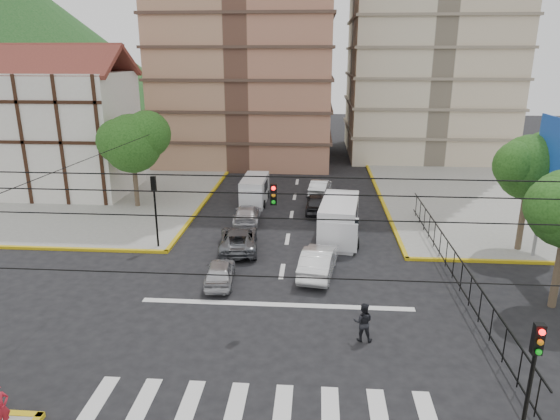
# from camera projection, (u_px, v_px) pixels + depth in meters

# --- Properties ---
(ground) EXTENTS (160.00, 160.00, 0.00)m
(ground) POSITION_uv_depth(u_px,v_px,m) (274.00, 317.00, 22.60)
(ground) COLOR black
(ground) RESTS_ON ground
(sidewalk_nw) EXTENTS (26.00, 26.00, 0.15)m
(sidewalk_nw) POSITION_uv_depth(u_px,v_px,m) (63.00, 191.00, 43.02)
(sidewalk_nw) COLOR gray
(sidewalk_nw) RESTS_ON ground
(sidewalk_ne) EXTENTS (26.00, 26.00, 0.15)m
(sidewalk_ne) POSITION_uv_depth(u_px,v_px,m) (542.00, 201.00, 40.19)
(sidewalk_ne) COLOR gray
(sidewalk_ne) RESTS_ON ground
(crosswalk_stripes) EXTENTS (12.00, 2.40, 0.01)m
(crosswalk_stripes) POSITION_uv_depth(u_px,v_px,m) (259.00, 406.00, 16.89)
(crosswalk_stripes) COLOR silver
(crosswalk_stripes) RESTS_ON ground
(stop_line) EXTENTS (13.00, 0.40, 0.01)m
(stop_line) POSITION_uv_depth(u_px,v_px,m) (276.00, 305.00, 23.74)
(stop_line) COLOR silver
(stop_line) RESTS_ON ground
(tudor_building) EXTENTS (10.80, 8.05, 12.23)m
(tudor_building) POSITION_uv_depth(u_px,v_px,m) (67.00, 131.00, 41.39)
(tudor_building) COLOR silver
(tudor_building) RESTS_ON ground
(distant_hill) EXTENTS (70.00, 70.00, 28.00)m
(distant_hill) POSITION_uv_depth(u_px,v_px,m) (0.00, 38.00, 88.86)
(distant_hill) COLOR #17461A
(distant_hill) RESTS_ON ground
(park_fence) EXTENTS (0.10, 22.50, 1.66)m
(park_fence) POSITION_uv_depth(u_px,v_px,m) (452.00, 281.00, 26.24)
(park_fence) COLOR black
(park_fence) RESTS_ON ground
(tree_park_c) EXTENTS (4.65, 3.80, 7.25)m
(tree_park_c) POSITION_uv_depth(u_px,v_px,m) (532.00, 165.00, 28.58)
(tree_park_c) COLOR #473828
(tree_park_c) RESTS_ON ground
(tree_tudor) EXTENTS (5.39, 4.40, 7.43)m
(tree_tudor) POSITION_uv_depth(u_px,v_px,m) (133.00, 141.00, 37.11)
(tree_tudor) COLOR #473828
(tree_tudor) RESTS_ON ground
(traffic_light_se) EXTENTS (0.28, 0.22, 4.40)m
(traffic_light_se) POSITION_uv_depth(u_px,v_px,m) (532.00, 370.00, 13.69)
(traffic_light_se) COLOR black
(traffic_light_se) RESTS_ON ground
(traffic_light_nw) EXTENTS (0.28, 0.22, 4.40)m
(traffic_light_nw) POSITION_uv_depth(u_px,v_px,m) (155.00, 200.00, 29.64)
(traffic_light_nw) COLOR black
(traffic_light_nw) RESTS_ON ground
(traffic_light_hanging) EXTENTS (18.00, 9.12, 0.92)m
(traffic_light_hanging) POSITION_uv_depth(u_px,v_px,m) (269.00, 206.00, 18.89)
(traffic_light_hanging) COLOR black
(traffic_light_hanging) RESTS_ON ground
(van_right_lane) EXTENTS (2.84, 5.84, 2.53)m
(van_right_lane) POSITION_uv_depth(u_px,v_px,m) (339.00, 222.00, 31.58)
(van_right_lane) COLOR silver
(van_right_lane) RESTS_ON ground
(van_left_lane) EXTENTS (1.97, 4.65, 2.08)m
(van_left_lane) POSITION_uv_depth(u_px,v_px,m) (254.00, 191.00, 39.41)
(van_left_lane) COLOR silver
(van_left_lane) RESTS_ON ground
(car_silver_front_left) EXTENTS (1.75, 3.72, 1.23)m
(car_silver_front_left) POSITION_uv_depth(u_px,v_px,m) (220.00, 272.00, 25.80)
(car_silver_front_left) COLOR #B4B4B9
(car_silver_front_left) RESTS_ON ground
(car_white_front_right) EXTENTS (2.29, 4.83, 1.53)m
(car_white_front_right) POSITION_uv_depth(u_px,v_px,m) (318.00, 261.00, 26.81)
(car_white_front_right) COLOR white
(car_white_front_right) RESTS_ON ground
(car_grey_mid_left) EXTENTS (2.79, 5.06, 1.34)m
(car_grey_mid_left) POSITION_uv_depth(u_px,v_px,m) (239.00, 239.00, 30.25)
(car_grey_mid_left) COLOR slate
(car_grey_mid_left) RESTS_ON ground
(car_silver_rear_left) EXTENTS (1.93, 4.37, 1.25)m
(car_silver_rear_left) POSITION_uv_depth(u_px,v_px,m) (247.00, 214.00, 35.09)
(car_silver_rear_left) COLOR silver
(car_silver_rear_left) RESTS_ON ground
(car_darkgrey_mid_right) EXTENTS (1.88, 4.51, 1.52)m
(car_darkgrey_mid_right) POSITION_uv_depth(u_px,v_px,m) (318.00, 202.00, 37.33)
(car_darkgrey_mid_right) COLOR #252427
(car_darkgrey_mid_right) RESTS_ON ground
(car_white_rear_right) EXTENTS (2.07, 4.27, 1.35)m
(car_white_rear_right) POSITION_uv_depth(u_px,v_px,m) (320.00, 187.00, 41.89)
(car_white_rear_right) COLOR silver
(car_white_rear_right) RESTS_ON ground
(pedestrian_sw_corner) EXTENTS (0.65, 0.71, 1.62)m
(pedestrian_sw_corner) POSITION_uv_depth(u_px,v_px,m) (0.00, 408.00, 15.41)
(pedestrian_sw_corner) COLOR #AD1A2A
(pedestrian_sw_corner) RESTS_ON sidewalk_sw
(pedestrian_crosswalk) EXTENTS (0.88, 0.71, 1.70)m
(pedestrian_crosswalk) POSITION_uv_depth(u_px,v_px,m) (363.00, 322.00, 20.56)
(pedestrian_crosswalk) COLOR black
(pedestrian_crosswalk) RESTS_ON ground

